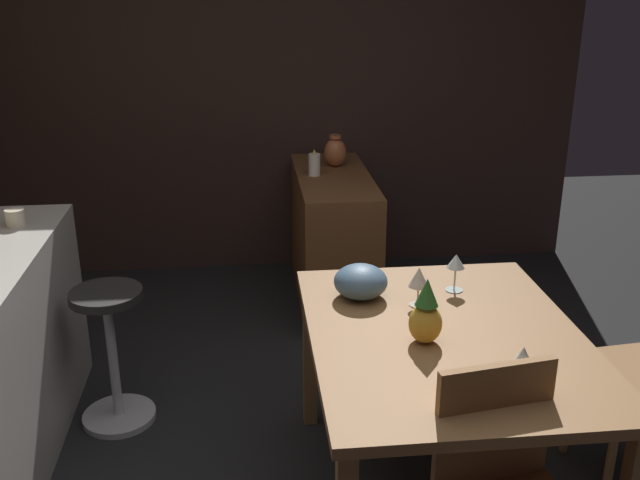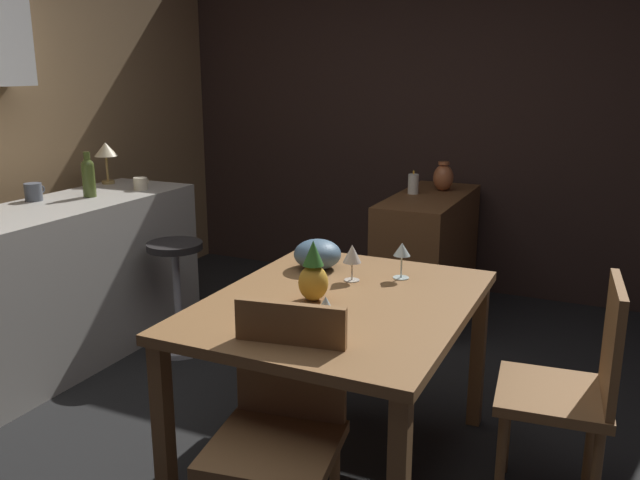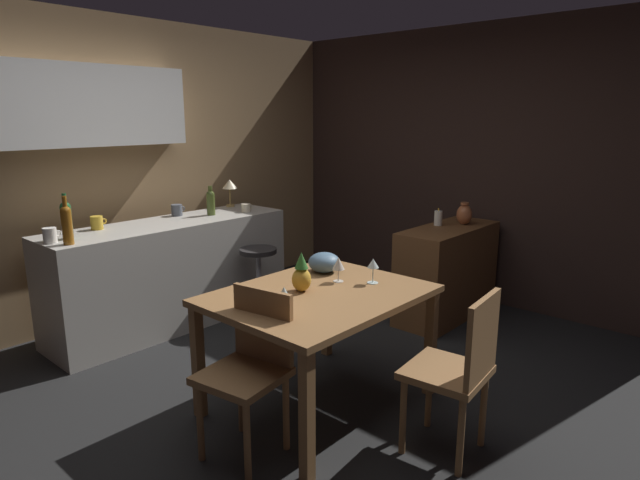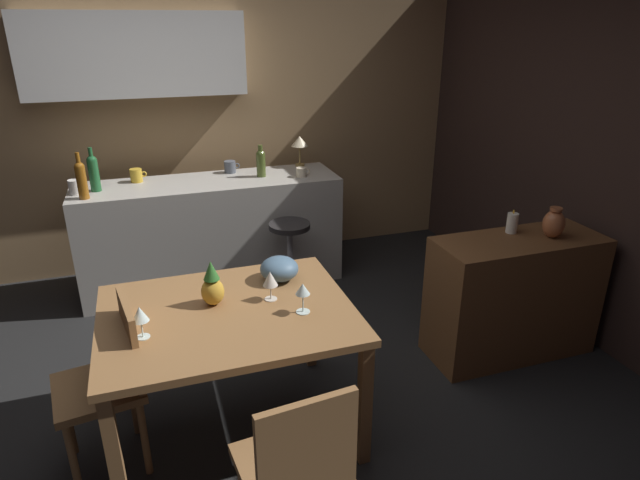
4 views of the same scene
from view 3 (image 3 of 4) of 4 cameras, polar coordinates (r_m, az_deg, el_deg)
ground_plane at (r=3.76m, az=-3.64°, el=-15.13°), size 9.00×9.00×0.00m
wall_kitchen_back at (r=5.00m, az=-21.51°, el=8.06°), size 5.20×0.33×2.60m
wall_side_right at (r=5.56m, az=13.14°, el=7.89°), size 0.10×4.40×2.60m
dining_table at (r=3.26m, az=-0.11°, el=-6.93°), size 1.26×0.99×0.74m
kitchen_counter at (r=4.79m, az=-15.45°, el=-3.42°), size 2.10×0.60×0.90m
sideboard_cabinet at (r=4.92m, az=13.31°, el=-3.34°), size 1.10×0.44×0.82m
chair_near_window at (r=2.93m, az=-7.43°, el=-13.02°), size 0.46×0.46×0.88m
chair_by_doorway at (r=2.95m, az=14.52°, el=-13.00°), size 0.44×0.44×0.91m
bar_stool at (r=4.72m, az=-6.51°, el=-4.52°), size 0.34×0.34×0.66m
wine_glass_left at (r=3.39m, az=5.66°, el=-2.61°), size 0.07×0.07×0.16m
wine_glass_right at (r=3.40m, az=1.97°, el=-2.57°), size 0.08×0.08×0.16m
wine_glass_center at (r=2.84m, az=-3.85°, el=-5.77°), size 0.08×0.08×0.16m
pineapple_centerpiece at (r=3.23m, az=-1.98°, el=-3.71°), size 0.12×0.12×0.24m
fruit_bowl at (r=3.62m, az=0.45°, el=-2.39°), size 0.22×0.22×0.13m
wine_bottle_green at (r=4.28m, az=-25.35°, el=2.08°), size 0.08×0.08×0.33m
wine_bottle_olive at (r=4.91m, az=-11.54°, el=4.05°), size 0.07×0.07×0.26m
wine_bottle_amber at (r=4.09m, az=-25.32°, el=1.64°), size 0.07×0.07×0.34m
cup_slate at (r=4.96m, az=-14.97°, el=3.09°), size 0.13×0.10×0.10m
cup_cream at (r=5.02m, az=-7.85°, el=3.41°), size 0.12×0.08×0.08m
cup_white at (r=4.21m, az=-26.76°, el=0.44°), size 0.13×0.09×0.11m
cup_mustard at (r=4.56m, az=-22.62°, el=1.70°), size 0.13×0.09×0.11m
counter_lamp at (r=5.31m, az=-9.57°, el=5.73°), size 0.15×0.15×0.27m
pillar_candle_tall at (r=4.87m, az=12.45°, el=2.29°), size 0.07×0.07×0.16m
vase_copper at (r=4.97m, az=15.08°, el=2.67°), size 0.14×0.14×0.20m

